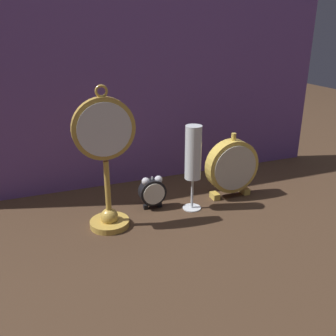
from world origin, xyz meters
The scene contains 6 objects.
ground_plane centered at (0.00, 0.00, 0.00)m, with size 4.00×4.00×0.00m, color #422D1E.
fabric_backdrop_drape centered at (0.00, 0.33, 0.39)m, with size 1.27×0.01×0.78m, color #6B478E.
pocket_watch_on_stand centered at (-0.17, 0.06, 0.17)m, with size 0.15×0.10×0.36m.
alarm_clock_twin_bell centered at (-0.03, 0.12, 0.05)m, with size 0.07×0.03×0.09m.
mantel_clock_silver centered at (0.21, 0.10, 0.10)m, with size 0.16×0.04×0.20m.
champagne_flute centered at (0.07, 0.07, 0.15)m, with size 0.05×0.05×0.24m.
Camera 1 is at (-0.33, -0.78, 0.49)m, focal length 40.00 mm.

